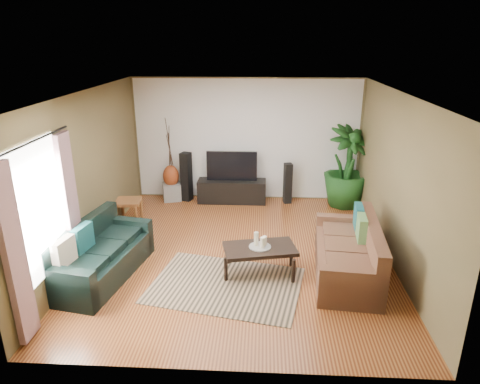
# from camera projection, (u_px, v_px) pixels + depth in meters

# --- Properties ---
(floor) EXTENTS (5.50, 5.50, 0.00)m
(floor) POSITION_uv_depth(u_px,v_px,m) (239.00, 253.00, 7.33)
(floor) COLOR #9F5829
(floor) RESTS_ON ground
(ceiling) EXTENTS (5.50, 5.50, 0.00)m
(ceiling) POSITION_uv_depth(u_px,v_px,m) (239.00, 93.00, 6.41)
(ceiling) COLOR white
(ceiling) RESTS_ON ground
(wall_back) EXTENTS (5.00, 0.00, 5.00)m
(wall_back) POSITION_uv_depth(u_px,v_px,m) (246.00, 140.00, 9.45)
(wall_back) COLOR brown
(wall_back) RESTS_ON ground
(wall_front) EXTENTS (5.00, 0.00, 5.00)m
(wall_front) POSITION_uv_depth(u_px,v_px,m) (224.00, 264.00, 4.29)
(wall_front) COLOR brown
(wall_front) RESTS_ON ground
(wall_left) EXTENTS (0.00, 5.50, 5.50)m
(wall_left) POSITION_uv_depth(u_px,v_px,m) (87.00, 176.00, 7.00)
(wall_left) COLOR brown
(wall_left) RESTS_ON ground
(wall_right) EXTENTS (0.00, 5.50, 5.50)m
(wall_right) POSITION_uv_depth(u_px,v_px,m) (397.00, 181.00, 6.74)
(wall_right) COLOR brown
(wall_right) RESTS_ON ground
(backwall_panel) EXTENTS (4.90, 0.00, 4.90)m
(backwall_panel) POSITION_uv_depth(u_px,v_px,m) (246.00, 140.00, 9.44)
(backwall_panel) COLOR white
(backwall_panel) RESTS_ON ground
(window_pane) EXTENTS (0.00, 1.80, 1.80)m
(window_pane) POSITION_uv_depth(u_px,v_px,m) (40.00, 210.00, 5.48)
(window_pane) COLOR white
(window_pane) RESTS_ON ground
(curtain_near) EXTENTS (0.08, 0.35, 2.20)m
(curtain_near) POSITION_uv_depth(u_px,v_px,m) (15.00, 256.00, 4.86)
(curtain_near) COLOR gray
(curtain_near) RESTS_ON ground
(curtain_far) EXTENTS (0.08, 0.35, 2.20)m
(curtain_far) POSITION_uv_depth(u_px,v_px,m) (71.00, 207.00, 6.27)
(curtain_far) COLOR gray
(curtain_far) RESTS_ON ground
(curtain_rod) EXTENTS (0.03, 1.90, 0.03)m
(curtain_rod) POSITION_uv_depth(u_px,v_px,m) (32.00, 142.00, 5.17)
(curtain_rod) COLOR black
(curtain_rod) RESTS_ON ground
(sofa_left) EXTENTS (1.16, 2.04, 0.85)m
(sofa_left) POSITION_uv_depth(u_px,v_px,m) (101.00, 251.00, 6.50)
(sofa_left) COLOR black
(sofa_left) RESTS_ON floor
(sofa_right) EXTENTS (1.09, 2.08, 0.85)m
(sofa_right) POSITION_uv_depth(u_px,v_px,m) (347.00, 249.00, 6.56)
(sofa_right) COLOR brown
(sofa_right) RESTS_ON floor
(area_rug) EXTENTS (2.45, 1.95, 0.01)m
(area_rug) POSITION_uv_depth(u_px,v_px,m) (226.00, 285.00, 6.39)
(area_rug) COLOR #A2825F
(area_rug) RESTS_ON floor
(coffee_table) EXTENTS (1.20, 0.82, 0.45)m
(coffee_table) POSITION_uv_depth(u_px,v_px,m) (260.00, 260.00, 6.66)
(coffee_table) COLOR black
(coffee_table) RESTS_ON floor
(candle_tray) EXTENTS (0.34, 0.34, 0.01)m
(candle_tray) POSITION_uv_depth(u_px,v_px,m) (260.00, 247.00, 6.58)
(candle_tray) COLOR gray
(candle_tray) RESTS_ON coffee_table
(candle_tall) EXTENTS (0.07, 0.07, 0.22)m
(candle_tall) POSITION_uv_depth(u_px,v_px,m) (256.00, 239.00, 6.57)
(candle_tall) COLOR beige
(candle_tall) RESTS_ON candle_tray
(candle_mid) EXTENTS (0.07, 0.07, 0.17)m
(candle_mid) POSITION_uv_depth(u_px,v_px,m) (263.00, 242.00, 6.51)
(candle_mid) COLOR #EDE7C8
(candle_mid) RESTS_ON candle_tray
(candle_short) EXTENTS (0.07, 0.07, 0.14)m
(candle_short) POSITION_uv_depth(u_px,v_px,m) (265.00, 240.00, 6.61)
(candle_short) COLOR silver
(candle_short) RESTS_ON candle_tray
(tv_stand) EXTENTS (1.51, 0.45, 0.50)m
(tv_stand) POSITION_uv_depth(u_px,v_px,m) (232.00, 191.00, 9.56)
(tv_stand) COLOR black
(tv_stand) RESTS_ON floor
(television) EXTENTS (1.11, 0.06, 0.65)m
(television) POSITION_uv_depth(u_px,v_px,m) (232.00, 166.00, 9.39)
(television) COLOR black
(television) RESTS_ON tv_stand
(speaker_left) EXTENTS (0.26, 0.27, 1.11)m
(speaker_left) POSITION_uv_depth(u_px,v_px,m) (186.00, 177.00, 9.56)
(speaker_left) COLOR black
(speaker_left) RESTS_ON floor
(speaker_right) EXTENTS (0.20, 0.21, 0.91)m
(speaker_right) POSITION_uv_depth(u_px,v_px,m) (288.00, 183.00, 9.44)
(speaker_right) COLOR black
(speaker_right) RESTS_ON floor
(potted_plant) EXTENTS (1.36, 1.36, 1.76)m
(potted_plant) POSITION_uv_depth(u_px,v_px,m) (347.00, 167.00, 9.16)
(potted_plant) COLOR #184717
(potted_plant) RESTS_ON floor
(plant_pot) EXTENTS (0.32, 0.32, 0.25)m
(plant_pot) POSITION_uv_depth(u_px,v_px,m) (344.00, 199.00, 9.42)
(plant_pot) COLOR black
(plant_pot) RESTS_ON floor
(pedestal) EXTENTS (0.48, 0.48, 0.39)m
(pedestal) POSITION_uv_depth(u_px,v_px,m) (172.00, 192.00, 9.70)
(pedestal) COLOR gray
(pedestal) RESTS_ON floor
(vase) EXTENTS (0.35, 0.35, 0.50)m
(vase) POSITION_uv_depth(u_px,v_px,m) (171.00, 176.00, 9.57)
(vase) COLOR brown
(vase) RESTS_ON pedestal
(side_table) EXTENTS (0.52, 0.52, 0.49)m
(side_table) POSITION_uv_depth(u_px,v_px,m) (129.00, 212.00, 8.44)
(side_table) COLOR brown
(side_table) RESTS_ON floor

